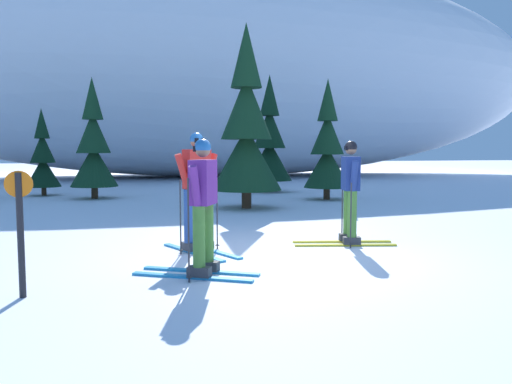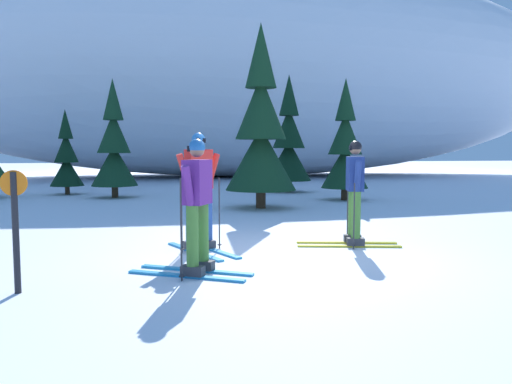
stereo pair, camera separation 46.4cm
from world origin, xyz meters
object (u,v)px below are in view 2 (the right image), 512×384
(pine_tree_far_right, at_px, (345,149))
(skier_red_jacket, at_px, (199,189))
(skier_navy_jacket, at_px, (354,191))
(skier_purple_jacket, at_px, (197,205))
(pine_tree_center_right, at_px, (261,132))
(pine_tree_left, at_px, (66,159))
(pine_tree_center_left, at_px, (114,148))
(pine_tree_right, at_px, (289,143))
(trail_marker_post, at_px, (15,223))

(pine_tree_far_right, bearing_deg, skier_red_jacket, -127.16)
(skier_red_jacket, relative_size, pine_tree_far_right, 0.48)
(skier_navy_jacket, bearing_deg, skier_purple_jacket, -152.54)
(pine_tree_center_right, bearing_deg, skier_navy_jacket, -86.65)
(skier_red_jacket, bearing_deg, pine_tree_far_right, 52.84)
(skier_red_jacket, bearing_deg, pine_tree_left, 108.24)
(pine_tree_center_left, distance_m, pine_tree_far_right, 7.55)
(skier_purple_jacket, bearing_deg, skier_navy_jacket, 27.46)
(pine_tree_left, bearing_deg, skier_purple_jacket, -74.64)
(pine_tree_left, height_order, pine_tree_center_left, pine_tree_center_left)
(skier_navy_jacket, xyz_separation_m, pine_tree_right, (1.87, 10.37, 0.94))
(skier_navy_jacket, distance_m, pine_tree_left, 12.71)
(skier_navy_jacket, distance_m, skier_red_jacket, 2.53)
(trail_marker_post, bearing_deg, pine_tree_far_right, 49.97)
(trail_marker_post, bearing_deg, pine_tree_right, 61.60)
(pine_tree_center_right, xyz_separation_m, pine_tree_right, (2.19, 4.88, -0.24))
(skier_navy_jacket, xyz_separation_m, pine_tree_center_right, (-0.32, 5.49, 1.17))
(pine_tree_right, bearing_deg, trail_marker_post, -118.40)
(pine_tree_center_right, distance_m, pine_tree_right, 5.35)
(skier_red_jacket, height_order, trail_marker_post, skier_red_jacket)
(pine_tree_left, xyz_separation_m, pine_tree_center_left, (1.75, -1.61, 0.38))
(trail_marker_post, bearing_deg, skier_purple_jacket, 10.85)
(skier_purple_jacket, height_order, pine_tree_center_left, pine_tree_center_left)
(pine_tree_left, distance_m, pine_tree_center_right, 8.14)
(skier_navy_jacket, distance_m, pine_tree_right, 10.58)
(skier_red_jacket, relative_size, trail_marker_post, 1.36)
(trail_marker_post, bearing_deg, pine_tree_center_left, 88.41)
(pine_tree_far_right, xyz_separation_m, trail_marker_post, (-7.48, -8.90, -0.83))
(skier_red_jacket, height_order, pine_tree_right, pine_tree_right)
(pine_tree_right, bearing_deg, pine_tree_far_right, -74.60)
(pine_tree_right, bearing_deg, pine_tree_center_left, -172.07)
(pine_tree_center_left, xyz_separation_m, pine_tree_center_right, (4.08, -4.01, 0.43))
(skier_purple_jacket, relative_size, pine_tree_center_right, 0.34)
(pine_tree_center_left, relative_size, pine_tree_right, 0.90)
(pine_tree_right, relative_size, trail_marker_post, 3.24)
(skier_red_jacket, bearing_deg, pine_tree_center_right, 67.65)
(skier_purple_jacket, xyz_separation_m, pine_tree_far_right, (5.47, 8.52, 0.71))
(skier_purple_jacket, distance_m, pine_tree_far_right, 10.15)
(skier_navy_jacket, bearing_deg, pine_tree_far_right, 68.75)
(pine_tree_center_right, height_order, pine_tree_right, pine_tree_center_right)
(skier_purple_jacket, distance_m, pine_tree_right, 12.67)
(pine_tree_center_right, xyz_separation_m, trail_marker_post, (-4.39, -7.28, -1.30))
(skier_purple_jacket, bearing_deg, pine_tree_left, 105.36)
(pine_tree_far_right, distance_m, trail_marker_post, 11.65)
(pine_tree_right, xyz_separation_m, trail_marker_post, (-6.58, -12.16, -1.06))
(skier_purple_jacket, height_order, pine_tree_far_right, pine_tree_far_right)
(skier_red_jacket, bearing_deg, pine_tree_center_left, 101.31)
(pine_tree_center_left, distance_m, pine_tree_right, 6.33)
(pine_tree_center_right, bearing_deg, pine_tree_center_left, 135.50)
(skier_purple_jacket, distance_m, pine_tree_center_left, 11.06)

